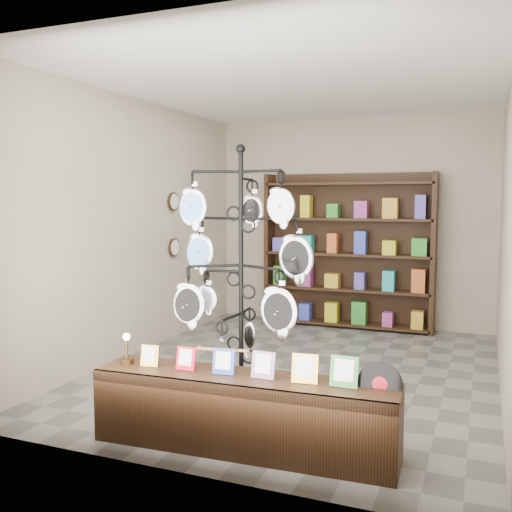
# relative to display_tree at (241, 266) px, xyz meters

# --- Properties ---
(ground) EXTENTS (5.00, 5.00, 0.00)m
(ground) POSITION_rel_display_tree_xyz_m (-0.03, 1.60, -1.30)
(ground) COLOR slate
(ground) RESTS_ON ground
(room_envelope) EXTENTS (5.00, 5.00, 5.00)m
(room_envelope) POSITION_rel_display_tree_xyz_m (-0.03, 1.60, 0.55)
(room_envelope) COLOR #B7A993
(room_envelope) RESTS_ON ground
(display_tree) EXTENTS (1.15, 1.03, 2.25)m
(display_tree) POSITION_rel_display_tree_xyz_m (0.00, 0.00, 0.00)
(display_tree) COLOR black
(display_tree) RESTS_ON ground
(front_shelf) EXTENTS (2.26, 0.57, 0.79)m
(front_shelf) POSITION_rel_display_tree_xyz_m (0.20, -0.41, -1.02)
(front_shelf) COLOR black
(front_shelf) RESTS_ON ground
(back_shelving) EXTENTS (2.42, 0.36, 2.20)m
(back_shelving) POSITION_rel_display_tree_xyz_m (-0.03, 3.90, -0.27)
(back_shelving) COLOR black
(back_shelving) RESTS_ON ground
(wall_clocks) EXTENTS (0.03, 0.24, 0.84)m
(wall_clocks) POSITION_rel_display_tree_xyz_m (-2.00, 2.40, 0.20)
(wall_clocks) COLOR black
(wall_clocks) RESTS_ON ground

